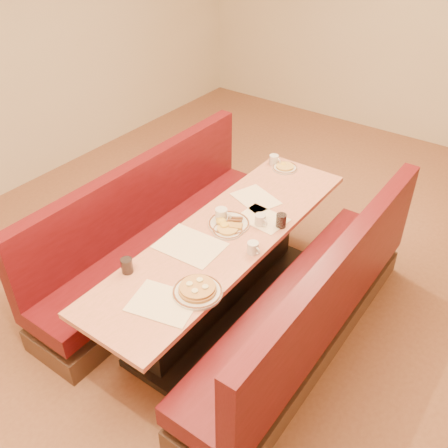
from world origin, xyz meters
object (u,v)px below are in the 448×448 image
Objects in this scene: coffee_mug_a at (253,248)px; soda_tumbler_mid at (281,221)px; diner_table at (226,272)px; coffee_mug_b at (222,215)px; coffee_mug_c at (261,220)px; soda_tumbler_near at (127,266)px; booth_right at (310,313)px; coffee_mug_d at (274,160)px; booth_left at (156,240)px; pancake_plate at (198,290)px; eggs_plate at (228,223)px.

coffee_mug_a is 0.38m from soda_tumbler_mid.
coffee_mug_b is (-0.12, 0.11, 0.43)m from diner_table.
soda_tumbler_near reaches higher than coffee_mug_c.
diner_table is at bearing 69.02° from soda_tumbler_near.
booth_right is 22.15× the size of coffee_mug_a.
soda_tumbler_mid is (-0.45, 0.31, 0.44)m from booth_right.
soda_tumbler_near is 1.00× the size of soda_tumbler_mid.
booth_left is at bearing -107.14° from coffee_mug_d.
coffee_mug_d is (0.47, 1.10, 0.43)m from booth_left.
soda_tumbler_mid is (0.54, -0.79, 0.01)m from coffee_mug_d.
pancake_plate is at bearing -81.07° from coffee_mug_a.
coffee_mug_c is (0.88, 0.24, 0.43)m from booth_left.
coffee_mug_c is 0.95m from coffee_mug_d.
soda_tumbler_near is (-0.16, -0.85, 0.00)m from coffee_mug_b.
pancake_plate is 2.74× the size of coffee_mug_d.
booth_right is 18.89× the size of coffee_mug_b.
coffee_mug_a is (0.28, -0.08, 0.42)m from diner_table.
coffee_mug_c is at bearing 129.20° from coffee_mug_a.
eggs_plate is at bearing -71.95° from coffee_mug_d.
soda_tumbler_near is at bearing -84.50° from coffee_mug_d.
coffee_mug_b is 0.99m from coffee_mug_d.
pancake_plate is 2.42× the size of coffee_mug_b.
coffee_mug_c is at bearing 15.07° from booth_left.
booth_right reaches higher than eggs_plate.
booth_left and booth_right have the same top height.
booth_left is 21.37× the size of coffee_mug_d.
coffee_mug_a is at bearing -34.61° from coffee_mug_b.
soda_tumbler_mid is at bearing 145.77° from booth_right.
eggs_plate is at bearing -146.66° from soda_tumbler_mid.
booth_left is at bearing -172.30° from eggs_plate.
coffee_mug_b reaches higher than pancake_plate.
eggs_plate is (-0.05, 0.09, 0.39)m from diner_table.
soda_tumbler_mid reaches higher than coffee_mug_a.
pancake_plate is at bearing -68.88° from coffee_mug_c.
coffee_mug_a is (-0.45, -0.08, 0.43)m from booth_right.
booth_right is 1.32m from soda_tumbler_near.
coffee_mug_c is (-0.59, 0.24, 0.43)m from booth_right.
soda_tumbler_near reaches higher than diner_table.
coffee_mug_d is at bearing 101.90° from eggs_plate.
pancake_plate is 1.03× the size of eggs_plate.
diner_table is 0.51m from coffee_mug_a.
soda_tumbler_mid is (0.56, 1.04, 0.00)m from soda_tumbler_near.
diner_table is at bearing 0.00° from booth_left.
booth_left is at bearing 121.78° from soda_tumbler_near.
booth_left is 7.80× the size of pancake_plate.
pancake_plate is 2.77× the size of coffee_mug_c.
booth_right is at bearing -41.81° from coffee_mug_d.
diner_table is 7.80× the size of pancake_plate.
pancake_plate is 2.84× the size of coffee_mug_a.
booth_right is 21.37× the size of coffee_mug_d.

